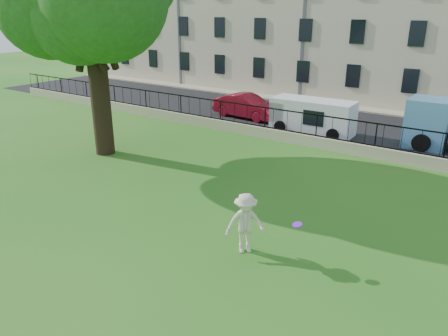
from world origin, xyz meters
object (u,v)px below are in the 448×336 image
Objects in this scene: red_sedan at (247,106)px; white_van at (313,117)px; frisbee at (297,225)px; man at (245,223)px.

red_sedan is 0.99× the size of white_van.
frisbee is 0.06× the size of red_sedan.
frisbee is (1.50, 0.28, 0.29)m from man.
frisbee is 0.06× the size of white_van.
red_sedan is at bearing 126.71° from frisbee.
man reaches higher than frisbee.
white_van is at bearing -96.98° from red_sedan.
white_van reaches higher than frisbee.
white_van is (-3.78, 13.10, 0.04)m from man.
red_sedan is at bearing 76.48° from man.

